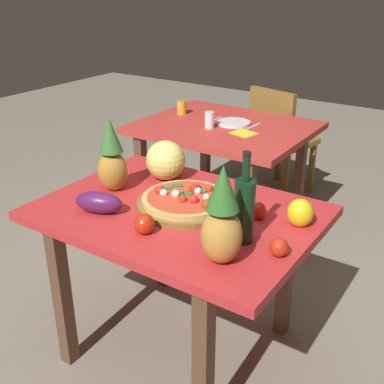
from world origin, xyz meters
name	(u,v)px	position (x,y,z in m)	size (l,w,h in m)	color
ground_plane	(180,344)	(0.00, 0.00, 0.00)	(10.00, 10.00, 0.00)	gray
display_table	(178,229)	(0.00, 0.00, 0.63)	(1.13, 0.82, 0.72)	brown
background_table	(224,139)	(-0.45, 1.16, 0.63)	(1.08, 0.88, 0.72)	brown
dining_chair	(279,136)	(-0.36, 1.83, 0.48)	(0.49, 0.49, 0.85)	brown
pizza_board	(185,204)	(0.02, 0.03, 0.73)	(0.40, 0.40, 0.03)	brown
pizza	(186,198)	(0.02, 0.03, 0.76)	(0.36, 0.36, 0.06)	tan
wine_bottle	(244,209)	(0.35, -0.08, 0.85)	(0.08, 0.08, 0.34)	black
pineapple_left	(222,220)	(0.35, -0.24, 0.88)	(0.14, 0.14, 0.35)	#C08738
pineapple_right	(112,158)	(-0.35, 0.00, 0.87)	(0.13, 0.13, 0.33)	#B2822E
melon	(166,160)	(-0.23, 0.23, 0.81)	(0.19, 0.19, 0.19)	#E9E170
bell_pepper	(300,213)	(0.47, 0.15, 0.77)	(0.10, 0.10, 0.11)	yellow
eggplant	(99,202)	(-0.25, -0.20, 0.77)	(0.20, 0.09, 0.09)	#4F1B4E
tomato_beside_pepper	(144,224)	(0.01, -0.24, 0.76)	(0.08, 0.08, 0.08)	red
tomato_near_board	(279,247)	(0.50, -0.10, 0.75)	(0.07, 0.07, 0.07)	red
tomato_by_bottle	(258,210)	(0.31, 0.11, 0.75)	(0.07, 0.07, 0.07)	red
drinking_glass_juice	(182,107)	(-0.83, 1.22, 0.77)	(0.07, 0.07, 0.09)	orange
drinking_glass_water	(210,120)	(-0.50, 1.04, 0.77)	(0.06, 0.06, 0.11)	silver
dinner_plate	(234,123)	(-0.41, 1.21, 0.73)	(0.22, 0.22, 0.02)	white
fork_utensil	(215,120)	(-0.55, 1.21, 0.72)	(0.02, 0.18, 0.01)	silver
knife_utensil	(253,127)	(-0.27, 1.21, 0.72)	(0.02, 0.18, 0.01)	silver
napkin_folded	(244,133)	(-0.26, 1.06, 0.72)	(0.14, 0.12, 0.01)	yellow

